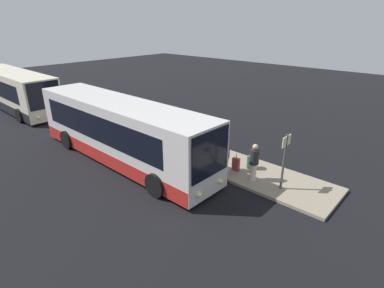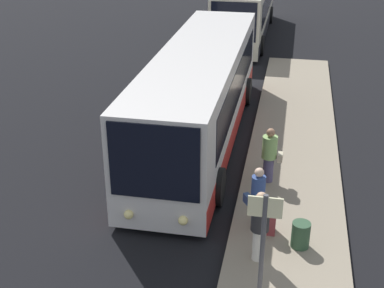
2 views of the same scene
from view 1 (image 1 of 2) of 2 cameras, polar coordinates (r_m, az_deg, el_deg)
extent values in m
plane|color=black|center=(16.62, -12.41, -2.72)|extent=(80.00, 80.00, 0.00)
cube|color=gray|center=(18.33, -4.78, 0.42)|extent=(20.00, 2.88, 0.14)
cube|color=silver|center=(15.91, -13.43, 2.62)|extent=(11.88, 2.48, 3.00)
cube|color=#B2231E|center=(16.33, -13.07, -1.18)|extent=(11.82, 2.50, 0.70)
cube|color=black|center=(16.03, -14.15, 4.07)|extent=(9.74, 2.51, 1.32)
cube|color=black|center=(11.62, 3.57, -1.95)|extent=(0.06, 2.18, 1.92)
sphere|color=#F9E58C|center=(12.77, 5.42, -7.13)|extent=(0.24, 0.24, 0.24)
sphere|color=#F9E58C|center=(11.85, 1.37, -9.58)|extent=(0.24, 0.24, 0.24)
cylinder|color=black|center=(14.28, 0.54, -4.11)|extent=(1.07, 0.30, 1.07)
cylinder|color=black|center=(12.76, -6.97, -7.78)|extent=(1.07, 0.30, 1.07)
cylinder|color=black|center=(19.86, -16.35, 2.76)|extent=(1.07, 0.30, 1.07)
cylinder|color=black|center=(18.79, -22.70, 0.78)|extent=(1.07, 0.30, 1.07)
cube|color=beige|center=(28.99, -30.69, 8.91)|extent=(11.57, 2.50, 2.96)
cube|color=black|center=(29.22, -30.26, 6.77)|extent=(11.51, 2.52, 0.70)
cube|color=black|center=(29.20, -31.01, 9.64)|extent=(9.48, 2.53, 1.30)
cube|color=black|center=(23.52, -26.32, 8.30)|extent=(0.06, 2.20, 1.89)
sphere|color=#F9E58C|center=(24.09, -24.22, 5.33)|extent=(0.24, 0.24, 0.24)
sphere|color=#F9E58C|center=(23.62, -27.22, 4.49)|extent=(0.24, 0.24, 0.24)
cylinder|color=black|center=(26.02, -24.83, 6.13)|extent=(1.04, 0.30, 1.04)
cylinder|color=black|center=(25.21, -29.96, 4.71)|extent=(1.04, 0.30, 1.04)
cylinder|color=black|center=(32.93, -30.28, 8.22)|extent=(1.04, 0.30, 1.04)
cylinder|color=silver|center=(13.98, 11.57, -5.21)|extent=(0.40, 0.40, 0.80)
cylinder|color=#262628|center=(13.65, 11.82, -2.41)|extent=(0.57, 0.57, 0.70)
sphere|color=tan|center=(13.46, 11.98, -0.56)|extent=(0.26, 0.26, 0.26)
cylinder|color=#4C476B|center=(15.93, 0.10, -1.24)|extent=(0.31, 0.31, 0.76)
cylinder|color=#8CB766|center=(15.66, 0.10, 1.14)|extent=(0.44, 0.44, 0.66)
sphere|color=#9E7051|center=(15.50, 0.10, 2.70)|extent=(0.25, 0.25, 0.25)
cube|color=beige|center=(15.98, 0.88, 0.50)|extent=(0.28, 0.15, 0.24)
cylinder|color=silver|center=(14.56, 6.39, -3.85)|extent=(0.34, 0.34, 0.72)
cylinder|color=#334C8C|center=(14.28, 6.50, -1.42)|extent=(0.49, 0.49, 0.63)
sphere|color=beige|center=(14.11, 6.58, 0.19)|extent=(0.24, 0.24, 0.24)
cube|color=#334C7F|center=(14.14, 6.39, -2.85)|extent=(0.31, 0.27, 0.24)
cube|color=maroon|center=(14.70, 8.36, -3.84)|extent=(0.34, 0.20, 0.66)
cylinder|color=black|center=(14.51, 8.45, -2.26)|extent=(0.02, 0.02, 0.24)
cylinder|color=#4C4C51|center=(13.19, 17.07, -3.41)|extent=(0.10, 0.10, 2.50)
cube|color=beige|center=(12.81, 17.56, 0.54)|extent=(0.04, 0.67, 0.44)
cylinder|color=#2D4C33|center=(15.04, 11.25, -3.43)|extent=(0.44, 0.44, 0.65)
camera|label=2|loc=(12.01, 65.19, 14.54)|focal=50.00mm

